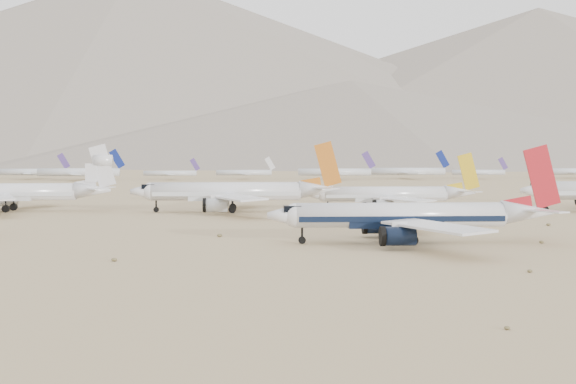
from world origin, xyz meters
name	(u,v)px	position (x,y,z in m)	size (l,w,h in m)	color
ground	(401,246)	(0.00, 0.00, 0.00)	(7000.00, 7000.00, 0.00)	#977C58
main_airliner	(413,216)	(2.74, 3.35, 4.62)	(47.62, 46.51, 16.81)	silver
row2_gold_tail	(392,195)	(13.18, 72.28, 4.37)	(43.84, 42.88, 15.61)	silver
row2_orange_tail	(235,192)	(-28.55, 71.30, 5.21)	(52.05, 50.92, 18.57)	silver
row2_white_trijet	(15,192)	(-86.72, 76.52, 5.18)	(50.54, 49.39, 17.91)	silver
distant_storage_row	(221,172)	(-40.90, 315.90, 4.50)	(468.68, 63.72, 15.97)	silver
mountain_range	(286,82)	(70.18, 1648.01, 190.32)	(7354.00, 3024.00, 470.00)	slate
foothills	(568,124)	(526.68, 1100.00, 67.15)	(4637.50, 1395.00, 155.00)	slate
desert_scrub	(468,273)	(2.26, -29.21, 0.29)	(261.14, 121.67, 0.63)	brown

